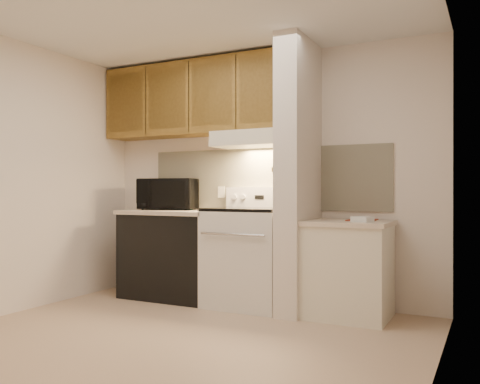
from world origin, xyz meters
The scene contains 50 objects.
floor centered at (0.00, 0.00, 0.00)m, with size 3.60×3.60×0.00m, color tan.
ceiling centered at (0.00, 0.00, 2.50)m, with size 3.60×3.60×0.00m, color white.
wall_back centered at (0.00, 1.50, 1.25)m, with size 3.60×0.02×2.50m, color white.
wall_left centered at (-1.80, 0.00, 1.25)m, with size 0.02×3.00×2.50m, color white.
wall_right centered at (1.80, 0.00, 1.25)m, with size 0.02×3.00×2.50m, color white.
backsplash centered at (0.00, 1.49, 1.24)m, with size 2.60×0.02×0.63m, color #F1E9C3.
range_body centered at (0.00, 1.16, 0.46)m, with size 0.76×0.65×0.92m, color silver.
oven_window centered at (0.00, 0.84, 0.50)m, with size 0.50×0.01×0.30m, color black.
oven_handle centered at (0.00, 0.80, 0.72)m, with size 0.02×0.02×0.65m, color silver.
cooktop centered at (0.00, 1.16, 0.94)m, with size 0.74×0.64×0.03m, color black.
range_backguard centered at (0.00, 1.44, 1.05)m, with size 0.76×0.08×0.20m, color silver.
range_display centered at (0.00, 1.40, 1.05)m, with size 0.10×0.01×0.04m, color black.
range_knob_left_outer centered at (-0.28, 1.40, 1.05)m, with size 0.05×0.05×0.02m, color silver.
range_knob_left_inner centered at (-0.18, 1.40, 1.05)m, with size 0.05×0.05×0.02m, color silver.
range_knob_right_inner centered at (0.18, 1.40, 1.05)m, with size 0.05×0.05×0.02m, color silver.
range_knob_right_outer centered at (0.28, 1.40, 1.05)m, with size 0.05×0.05×0.02m, color silver.
dishwasher_front centered at (-0.88, 1.17, 0.43)m, with size 1.00×0.63×0.87m, color black.
left_countertop centered at (-0.88, 1.17, 0.89)m, with size 1.04×0.67×0.04m, color beige.
spoon_rest centered at (-0.48, 1.19, 0.92)m, with size 0.21×0.07×0.01m, color black.
teal_jar centered at (-0.83, 1.39, 0.96)m, with size 0.08×0.08×0.09m, color #25685B.
outlet centered at (-0.48, 1.48, 1.10)m, with size 0.08×0.01×0.12m, color silver.
microwave centered at (-1.03, 1.31, 1.08)m, with size 0.60×0.41×0.33m, color black.
partition_pillar centered at (0.51, 1.15, 1.25)m, with size 0.22×0.70×2.50m, color silver.
pillar_trim centered at (0.39, 1.15, 1.30)m, with size 0.01×0.70×0.04m, color olive.
knife_strip centered at (0.39, 1.10, 1.32)m, with size 0.02×0.42×0.04m, color black.
knife_blade_a centered at (0.38, 0.95, 1.22)m, with size 0.01×0.04×0.16m, color silver.
knife_handle_a centered at (0.38, 0.94, 1.37)m, with size 0.02×0.02×0.10m, color black.
knife_blade_b centered at (0.38, 1.02, 1.21)m, with size 0.01×0.04×0.18m, color silver.
knife_handle_b centered at (0.38, 1.01, 1.37)m, with size 0.02×0.02×0.10m, color black.
knife_blade_c centered at (0.38, 1.09, 1.20)m, with size 0.01×0.04×0.20m, color silver.
knife_handle_c centered at (0.38, 1.10, 1.37)m, with size 0.02×0.02×0.10m, color black.
knife_blade_d centered at (0.38, 1.18, 1.22)m, with size 0.01×0.04×0.16m, color silver.
knife_handle_d centered at (0.38, 1.19, 1.37)m, with size 0.02×0.02×0.10m, color black.
knife_blade_e centered at (0.38, 1.27, 1.21)m, with size 0.01×0.04×0.18m, color silver.
knife_handle_e centered at (0.38, 1.26, 1.37)m, with size 0.02×0.02×0.10m, color black.
oven_mitt centered at (0.38, 1.32, 1.21)m, with size 0.03×0.10×0.23m, color gray.
right_cab_base centered at (0.97, 1.15, 0.40)m, with size 0.70×0.60×0.81m, color silver.
right_countertop centered at (0.97, 1.15, 0.83)m, with size 0.74×0.64×0.04m, color beige.
red_folder centered at (1.07, 1.25, 0.86)m, with size 0.23×0.31×0.01m, color maroon.
white_box centered at (1.12, 1.05, 0.87)m, with size 0.17×0.11×0.04m, color white.
range_hood centered at (0.00, 1.28, 1.62)m, with size 0.78×0.44×0.15m, color silver.
hood_lip centered at (0.00, 1.07, 1.58)m, with size 0.78×0.04×0.06m, color silver.
upper_cabinets centered at (-0.69, 1.32, 2.08)m, with size 2.18×0.33×0.77m, color olive.
cab_door_a centered at (-1.51, 1.17, 2.08)m, with size 0.46×0.01×0.63m, color olive.
cab_gap_a centered at (-1.23, 1.16, 2.08)m, with size 0.01×0.01×0.73m, color black.
cab_door_b centered at (-0.96, 1.17, 2.08)m, with size 0.46×0.01×0.63m, color olive.
cab_gap_b centered at (-0.69, 1.16, 2.08)m, with size 0.01×0.01×0.73m, color black.
cab_door_c centered at (-0.42, 1.17, 2.08)m, with size 0.46×0.01×0.63m, color olive.
cab_gap_c centered at (-0.14, 1.16, 2.08)m, with size 0.01×0.01×0.73m, color black.
cab_door_d centered at (0.13, 1.17, 2.08)m, with size 0.46×0.01×0.63m, color olive.
Camera 1 is at (2.12, -3.26, 1.12)m, focal length 38.00 mm.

